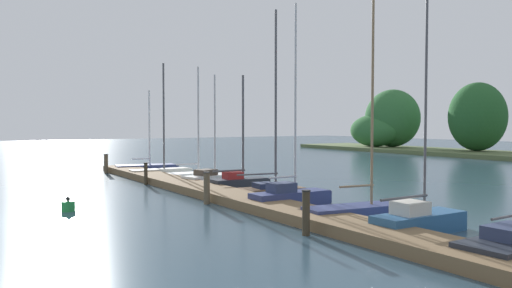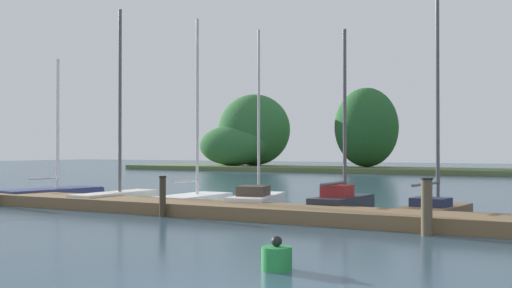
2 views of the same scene
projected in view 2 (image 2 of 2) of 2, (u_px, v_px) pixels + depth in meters
The scene contains 10 objects.
dock_pier at pixel (429, 221), 14.25m from camera, with size 31.14×1.80×0.35m.
sailboat_0 at pixel (55, 192), 22.42m from camera, with size 1.88×4.09×5.23m.
sailboat_1 at pixel (118, 193), 20.56m from camera, with size 0.96×3.76×6.65m.
sailboat_2 at pixel (196, 196), 20.35m from camera, with size 1.30×3.21×6.29m.
sailboat_3 at pixel (258, 199), 18.87m from camera, with size 1.82×3.47×5.63m.
sailboat_4 at pixel (343, 200), 17.56m from camera, with size 1.08×2.95×5.39m.
sailboat_5 at pixel (436, 203), 16.37m from camera, with size 1.55×3.15×7.97m.
mooring_piling_1 at pixel (163, 196), 16.71m from camera, with size 0.21×0.21×1.13m.
mooring_piling_2 at pixel (427, 206), 13.09m from camera, with size 0.28×0.28×1.25m.
channel_buoy_0 at pixel (277, 258), 9.33m from camera, with size 0.48×0.48×0.53m.
Camera 2 is at (3.31, -5.44, 1.86)m, focal length 42.53 mm.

